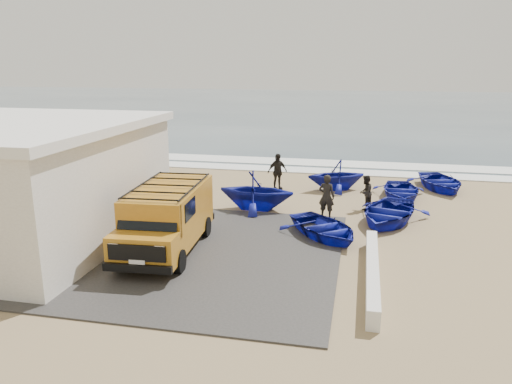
{
  "coord_description": "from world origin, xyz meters",
  "views": [
    {
      "loc": [
        4.52,
        -17.1,
        6.3
      ],
      "look_at": [
        0.4,
        1.98,
        1.2
      ],
      "focal_mm": 35.0,
      "sensor_mm": 36.0,
      "label": 1
    }
  ],
  "objects_px": {
    "parapet": "(372,272)",
    "fisherman_middle": "(365,192)",
    "building": "(16,182)",
    "boat_near_left": "(324,228)",
    "boat_mid_left": "(256,190)",
    "fisherman_front": "(327,196)",
    "boat_far_left": "(336,175)",
    "fisherman_back": "(277,172)",
    "boat_mid_right": "(400,191)",
    "boat_near_right": "(388,212)",
    "boat_far_right": "(440,182)",
    "van": "(167,216)"
  },
  "relations": [
    {
      "from": "boat_mid_left",
      "to": "boat_mid_right",
      "type": "bearing_deg",
      "value": -60.18
    },
    {
      "from": "boat_near_left",
      "to": "boat_far_left",
      "type": "distance_m",
      "value": 7.27
    },
    {
      "from": "boat_mid_right",
      "to": "boat_far_right",
      "type": "relative_size",
      "value": 0.93
    },
    {
      "from": "van",
      "to": "boat_near_left",
      "type": "distance_m",
      "value": 5.76
    },
    {
      "from": "van",
      "to": "fisherman_back",
      "type": "xyz_separation_m",
      "value": [
        2.23,
        9.11,
        -0.3
      ]
    },
    {
      "from": "boat_near_left",
      "to": "boat_mid_left",
      "type": "height_order",
      "value": "boat_mid_left"
    },
    {
      "from": "fisherman_front",
      "to": "boat_far_left",
      "type": "bearing_deg",
      "value": -80.61
    },
    {
      "from": "parapet",
      "to": "boat_far_right",
      "type": "relative_size",
      "value": 1.59
    },
    {
      "from": "fisherman_middle",
      "to": "boat_far_right",
      "type": "bearing_deg",
      "value": 158.76
    },
    {
      "from": "boat_far_left",
      "to": "fisherman_back",
      "type": "xyz_separation_m",
      "value": [
        -2.92,
        -0.58,
        0.15
      ]
    },
    {
      "from": "boat_near_right",
      "to": "fisherman_front",
      "type": "bearing_deg",
      "value": -165.35
    },
    {
      "from": "boat_near_right",
      "to": "boat_mid_right",
      "type": "distance_m",
      "value": 3.95
    },
    {
      "from": "boat_near_left",
      "to": "fisherman_front",
      "type": "distance_m",
      "value": 2.5
    },
    {
      "from": "boat_near_left",
      "to": "fisherman_middle",
      "type": "xyz_separation_m",
      "value": [
        1.46,
        4.08,
        0.39
      ]
    },
    {
      "from": "boat_mid_right",
      "to": "boat_far_right",
      "type": "xyz_separation_m",
      "value": [
        2.09,
        2.24,
        0.03
      ]
    },
    {
      "from": "boat_near_left",
      "to": "fisherman_front",
      "type": "xyz_separation_m",
      "value": [
        -0.12,
        2.44,
        0.55
      ]
    },
    {
      "from": "building",
      "to": "parapet",
      "type": "distance_m",
      "value": 12.68
    },
    {
      "from": "boat_mid_right",
      "to": "fisherman_middle",
      "type": "relative_size",
      "value": 2.32
    },
    {
      "from": "fisherman_middle",
      "to": "boat_far_left",
      "type": "bearing_deg",
      "value": -136.41
    },
    {
      "from": "boat_near_left",
      "to": "parapet",
      "type": "bearing_deg",
      "value": -101.79
    },
    {
      "from": "boat_far_right",
      "to": "fisherman_middle",
      "type": "distance_m",
      "value": 5.81
    },
    {
      "from": "boat_near_left",
      "to": "boat_far_right",
      "type": "xyz_separation_m",
      "value": [
        5.2,
        8.5,
        0.02
      ]
    },
    {
      "from": "parapet",
      "to": "boat_far_left",
      "type": "bearing_deg",
      "value": 98.99
    },
    {
      "from": "boat_far_right",
      "to": "boat_mid_right",
      "type": "bearing_deg",
      "value": -146.58
    },
    {
      "from": "van",
      "to": "fisherman_back",
      "type": "bearing_deg",
      "value": 72.47
    },
    {
      "from": "boat_mid_left",
      "to": "boat_far_right",
      "type": "xyz_separation_m",
      "value": [
        8.41,
        5.5,
        -0.47
      ]
    },
    {
      "from": "building",
      "to": "fisherman_middle",
      "type": "height_order",
      "value": "building"
    },
    {
      "from": "boat_near_left",
      "to": "fisherman_front",
      "type": "bearing_deg",
      "value": 55.02
    },
    {
      "from": "fisherman_front",
      "to": "boat_mid_left",
      "type": "bearing_deg",
      "value": 0.45
    },
    {
      "from": "boat_near_left",
      "to": "boat_near_right",
      "type": "relative_size",
      "value": 0.87
    },
    {
      "from": "boat_near_right",
      "to": "boat_mid_right",
      "type": "relative_size",
      "value": 1.16
    },
    {
      "from": "building",
      "to": "boat_mid_right",
      "type": "height_order",
      "value": "building"
    },
    {
      "from": "boat_near_right",
      "to": "boat_near_left",
      "type": "bearing_deg",
      "value": -119.0
    },
    {
      "from": "boat_near_right",
      "to": "fisherman_back",
      "type": "distance_m",
      "value": 6.85
    },
    {
      "from": "parapet",
      "to": "fisherman_middle",
      "type": "relative_size",
      "value": 3.96
    },
    {
      "from": "boat_near_left",
      "to": "boat_mid_left",
      "type": "xyz_separation_m",
      "value": [
        -3.21,
        3.0,
        0.49
      ]
    },
    {
      "from": "parapet",
      "to": "boat_mid_left",
      "type": "relative_size",
      "value": 1.83
    },
    {
      "from": "parapet",
      "to": "boat_near_left",
      "type": "bearing_deg",
      "value": 115.92
    },
    {
      "from": "fisherman_front",
      "to": "boat_far_right",
      "type": "bearing_deg",
      "value": -120.45
    },
    {
      "from": "boat_near_left",
      "to": "boat_far_left",
      "type": "bearing_deg",
      "value": 52.27
    },
    {
      "from": "boat_far_left",
      "to": "fisherman_front",
      "type": "distance_m",
      "value": 4.83
    },
    {
      "from": "boat_mid_right",
      "to": "van",
      "type": "bearing_deg",
      "value": -135.1
    },
    {
      "from": "boat_mid_left",
      "to": "van",
      "type": "bearing_deg",
      "value": 162.89
    },
    {
      "from": "boat_mid_right",
      "to": "boat_near_right",
      "type": "bearing_deg",
      "value": -102.16
    },
    {
      "from": "building",
      "to": "boat_mid_right",
      "type": "xyz_separation_m",
      "value": [
        13.9,
        8.77,
        -1.8
      ]
    },
    {
      "from": "boat_near_right",
      "to": "boat_far_right",
      "type": "distance_m",
      "value": 6.75
    },
    {
      "from": "boat_near_right",
      "to": "boat_far_right",
      "type": "xyz_separation_m",
      "value": [
        2.82,
        6.13,
        -0.03
      ]
    },
    {
      "from": "boat_mid_left",
      "to": "fisherman_front",
      "type": "xyz_separation_m",
      "value": [
        3.1,
        -0.57,
        0.06
      ]
    },
    {
      "from": "boat_mid_right",
      "to": "fisherman_back",
      "type": "height_order",
      "value": "fisherman_back"
    },
    {
      "from": "boat_mid_right",
      "to": "boat_far_left",
      "type": "xyz_separation_m",
      "value": [
        -3.11,
        1.0,
        0.41
      ]
    }
  ]
}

